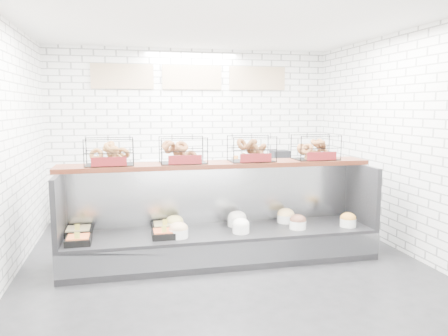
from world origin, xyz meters
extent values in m
plane|color=black|center=(0.00, 0.00, 0.00)|extent=(5.50, 5.50, 0.00)
cube|color=white|center=(0.00, 2.75, 1.50)|extent=(5.00, 0.02, 3.00)
cube|color=white|center=(2.50, 0.00, 1.50)|extent=(0.02, 5.50, 3.00)
cube|color=white|center=(0.00, 0.00, 3.00)|extent=(5.00, 5.50, 0.02)
cube|color=beige|center=(-1.20, 2.72, 2.50)|extent=(1.05, 0.03, 0.42)
cube|color=beige|center=(0.00, 2.72, 2.50)|extent=(1.05, 0.03, 0.42)
cube|color=beige|center=(1.20, 2.72, 2.50)|extent=(1.05, 0.03, 0.42)
cube|color=black|center=(0.00, 0.30, 0.20)|extent=(4.00, 0.90, 0.40)
cube|color=#93969B|center=(0.00, -0.14, 0.22)|extent=(4.00, 0.03, 0.28)
cube|color=#93969B|center=(0.00, 0.71, 0.80)|extent=(4.00, 0.08, 0.80)
cube|color=black|center=(-1.97, 0.30, 0.80)|extent=(0.06, 0.90, 0.80)
cube|color=black|center=(1.97, 0.30, 0.80)|extent=(0.06, 0.90, 0.80)
cube|color=black|center=(-1.75, 0.10, 0.44)|extent=(0.29, 0.29, 0.08)
cube|color=orange|center=(-1.75, 0.10, 0.48)|extent=(0.24, 0.24, 0.04)
cube|color=#D2C849|center=(-1.75, 0.00, 0.53)|extent=(0.06, 0.01, 0.08)
cube|color=black|center=(-1.78, 0.48, 0.44)|extent=(0.33, 0.33, 0.08)
cube|color=tan|center=(-1.78, 0.48, 0.48)|extent=(0.28, 0.28, 0.04)
cube|color=#D2C849|center=(-1.78, 0.36, 0.53)|extent=(0.06, 0.01, 0.08)
cube|color=black|center=(-0.76, 0.13, 0.44)|extent=(0.28, 0.28, 0.08)
cube|color=orange|center=(-0.76, 0.13, 0.48)|extent=(0.24, 0.24, 0.04)
cube|color=#D2C849|center=(-0.76, 0.03, 0.53)|extent=(0.06, 0.01, 0.08)
cube|color=black|center=(-0.72, 0.47, 0.44)|extent=(0.31, 0.31, 0.08)
cube|color=#D8C985|center=(-0.72, 0.47, 0.48)|extent=(0.27, 0.27, 0.04)
cube|color=#D2C849|center=(-0.72, 0.36, 0.53)|extent=(0.06, 0.01, 0.08)
cylinder|color=white|center=(-0.58, 0.10, 0.46)|extent=(0.23, 0.23, 0.11)
ellipsoid|color=tan|center=(-0.58, 0.10, 0.52)|extent=(0.23, 0.23, 0.16)
cylinder|color=white|center=(-0.59, 0.45, 0.46)|extent=(0.23, 0.23, 0.11)
ellipsoid|color=#F0E37A|center=(-0.59, 0.45, 0.52)|extent=(0.23, 0.23, 0.16)
cylinder|color=white|center=(0.21, 0.13, 0.46)|extent=(0.22, 0.22, 0.11)
ellipsoid|color=white|center=(0.21, 0.13, 0.52)|extent=(0.21, 0.21, 0.15)
cylinder|color=white|center=(0.25, 0.46, 0.46)|extent=(0.26, 0.26, 0.11)
ellipsoid|color=silver|center=(0.25, 0.46, 0.52)|extent=(0.25, 0.25, 0.18)
cylinder|color=white|center=(0.99, 0.15, 0.46)|extent=(0.22, 0.22, 0.11)
ellipsoid|color=brown|center=(0.99, 0.15, 0.52)|extent=(0.21, 0.21, 0.15)
cylinder|color=white|center=(0.95, 0.48, 0.46)|extent=(0.24, 0.24, 0.11)
ellipsoid|color=#F5CB7D|center=(0.95, 0.48, 0.52)|extent=(0.24, 0.24, 0.16)
cylinder|color=white|center=(1.68, 0.10, 0.46)|extent=(0.21, 0.21, 0.11)
ellipsoid|color=orange|center=(1.68, 0.10, 0.52)|extent=(0.21, 0.21, 0.15)
cube|color=#3D170D|center=(0.00, 0.52, 1.23)|extent=(4.10, 0.50, 0.06)
cube|color=black|center=(-1.38, 0.52, 1.43)|extent=(0.60, 0.38, 0.34)
cube|color=#5E1113|center=(-1.38, 0.32, 1.33)|extent=(0.42, 0.02, 0.11)
cube|color=black|center=(-0.46, 0.52, 1.43)|extent=(0.60, 0.38, 0.34)
cube|color=#5E1113|center=(-0.46, 0.32, 1.33)|extent=(0.42, 0.02, 0.11)
cube|color=black|center=(0.46, 0.52, 1.43)|extent=(0.60, 0.38, 0.34)
cube|color=#5E1113|center=(0.46, 0.32, 1.33)|extent=(0.42, 0.02, 0.11)
cube|color=black|center=(1.38, 0.52, 1.43)|extent=(0.60, 0.38, 0.34)
cube|color=#5E1113|center=(1.38, 0.32, 1.33)|extent=(0.42, 0.02, 0.11)
cube|color=#93969B|center=(0.00, 2.43, 0.45)|extent=(4.00, 0.60, 0.90)
cube|color=black|center=(-1.50, 2.46, 1.02)|extent=(0.40, 0.30, 0.24)
cube|color=silver|center=(-0.78, 2.46, 0.99)|extent=(0.35, 0.28, 0.18)
cylinder|color=#C27330|center=(0.73, 2.44, 1.01)|extent=(0.09, 0.09, 0.22)
cube|color=black|center=(1.54, 2.41, 1.05)|extent=(0.30, 0.30, 0.30)
camera|label=1|loc=(-1.17, -5.06, 1.98)|focal=35.00mm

